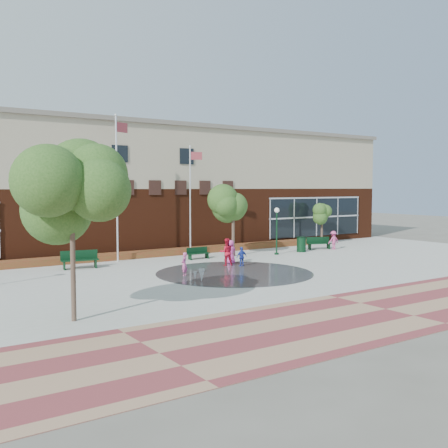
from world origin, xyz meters
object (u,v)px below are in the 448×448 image
flagpole_right (191,195)px  tree_big_left (71,189)px  trash_can (301,244)px  child_splash (184,264)px  bench_left (80,263)px  flagpole_left (117,180)px

flagpole_right → tree_big_left: 17.29m
trash_can → child_splash: child_splash is taller
bench_left → tree_big_left: 12.70m
bench_left → tree_big_left: size_ratio=0.33×
flagpole_right → trash_can: 8.80m
bench_left → trash_can: (15.65, -1.16, 0.23)m
trash_can → child_splash: bearing=-160.5°
trash_can → child_splash: (-11.93, -4.22, 0.05)m
flagpole_left → child_splash: flagpole_left is taller
flagpole_left → bench_left: size_ratio=4.25×
child_splash → tree_big_left: bearing=-2.2°
tree_big_left → flagpole_right: bearing=46.4°
flagpole_right → tree_big_left: (-11.92, -12.51, 0.44)m
bench_left → flagpole_right: bearing=17.7°
flagpole_right → tree_big_left: size_ratio=1.15×
flagpole_right → child_splash: size_ratio=5.94×
flagpole_left → trash_can: 13.77m
bench_left → child_splash: size_ratio=1.72×
child_splash → flagpole_left: bearing=-122.9°
tree_big_left → bench_left: bearing=70.7°
tree_big_left → child_splash: 10.47m
bench_left → flagpole_left: bearing=35.3°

